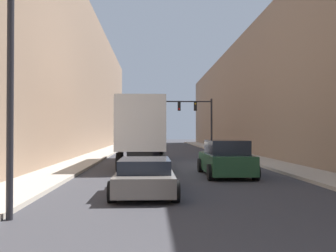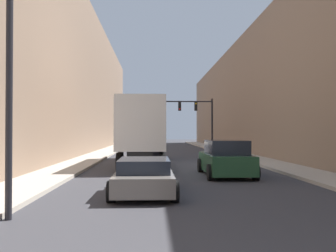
{
  "view_description": "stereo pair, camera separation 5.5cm",
  "coord_description": "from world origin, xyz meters",
  "px_view_note": "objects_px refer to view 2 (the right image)",
  "views": [
    {
      "loc": [
        -1.45,
        -2.39,
        2.07
      ],
      "look_at": [
        -0.6,
        16.79,
        2.37
      ],
      "focal_mm": 40.0,
      "sensor_mm": 36.0,
      "label": 1
    },
    {
      "loc": [
        -1.39,
        -2.39,
        2.07
      ],
      "look_at": [
        -0.6,
        16.79,
        2.37
      ],
      "focal_mm": 40.0,
      "sensor_mm": 36.0,
      "label": 2
    }
  ],
  "objects_px": {
    "semi_truck": "(143,129)",
    "sedan_car": "(144,176)",
    "street_lamp": "(10,9)",
    "traffic_signal_gantry": "(193,113)",
    "suv_car": "(225,159)"
  },
  "relations": [
    {
      "from": "semi_truck",
      "to": "street_lamp",
      "type": "height_order",
      "value": "street_lamp"
    },
    {
      "from": "sedan_car",
      "to": "traffic_signal_gantry",
      "type": "bearing_deg",
      "value": 80.23
    },
    {
      "from": "semi_truck",
      "to": "sedan_car",
      "type": "xyz_separation_m",
      "value": [
        0.34,
        -11.42,
        -1.64
      ]
    },
    {
      "from": "semi_truck",
      "to": "sedan_car",
      "type": "height_order",
      "value": "semi_truck"
    },
    {
      "from": "suv_car",
      "to": "traffic_signal_gantry",
      "type": "relative_size",
      "value": 0.67
    },
    {
      "from": "semi_truck",
      "to": "traffic_signal_gantry",
      "type": "height_order",
      "value": "traffic_signal_gantry"
    },
    {
      "from": "semi_truck",
      "to": "suv_car",
      "type": "xyz_separation_m",
      "value": [
        4.04,
        -6.53,
        -1.43
      ]
    },
    {
      "from": "suv_car",
      "to": "street_lamp",
      "type": "height_order",
      "value": "street_lamp"
    },
    {
      "from": "street_lamp",
      "to": "traffic_signal_gantry",
      "type": "bearing_deg",
      "value": 75.63
    },
    {
      "from": "sedan_car",
      "to": "suv_car",
      "type": "bearing_deg",
      "value": 52.87
    },
    {
      "from": "semi_truck",
      "to": "street_lamp",
      "type": "bearing_deg",
      "value": -100.46
    },
    {
      "from": "semi_truck",
      "to": "traffic_signal_gantry",
      "type": "distance_m",
      "value": 15.48
    },
    {
      "from": "traffic_signal_gantry",
      "to": "suv_car",
      "type": "bearing_deg",
      "value": -92.11
    },
    {
      "from": "semi_truck",
      "to": "suv_car",
      "type": "relative_size",
      "value": 2.56
    },
    {
      "from": "semi_truck",
      "to": "sedan_car",
      "type": "distance_m",
      "value": 11.54
    }
  ]
}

